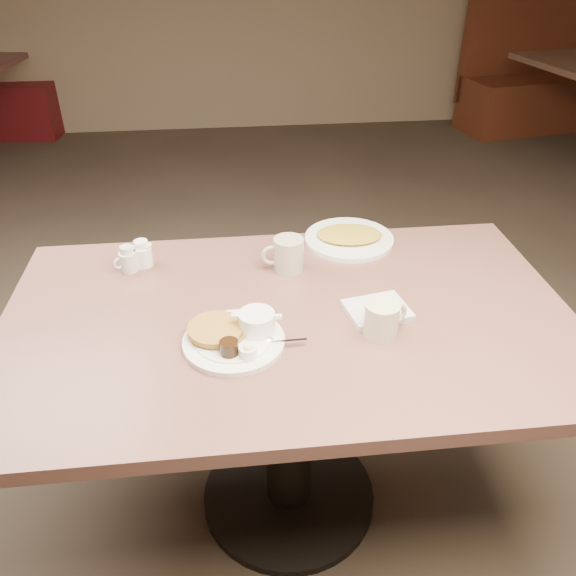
{
  "coord_description": "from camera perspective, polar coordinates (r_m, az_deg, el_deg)",
  "views": [
    {
      "loc": [
        -0.14,
        -1.22,
        1.63
      ],
      "look_at": [
        0.0,
        0.02,
        0.82
      ],
      "focal_mm": 35.89,
      "sensor_mm": 36.0,
      "label": 1
    }
  ],
  "objects": [
    {
      "name": "booth_back_right",
      "position": [
        5.74,
        23.78,
        18.21
      ],
      "size": [
        1.55,
        1.73,
        1.12
      ],
      "color": "#5B2918",
      "rests_on": "ground"
    },
    {
      "name": "main_plate",
      "position": [
        1.41,
        -5.19,
        -4.63
      ],
      "size": [
        0.32,
        0.28,
        0.07
      ],
      "color": "white",
      "rests_on": "diner_table"
    },
    {
      "name": "room",
      "position": [
        1.25,
        0.11,
        22.36
      ],
      "size": [
        7.04,
        8.04,
        2.84
      ],
      "color": "#4C3F33",
      "rests_on": "ground"
    },
    {
      "name": "creamer_left",
      "position": [
        1.74,
        -15.59,
        2.71
      ],
      "size": [
        0.07,
        0.06,
        0.08
      ],
      "color": "silver",
      "rests_on": "diner_table"
    },
    {
      "name": "coffee_mug_near",
      "position": [
        1.44,
        9.34,
        -3.03
      ],
      "size": [
        0.13,
        0.11,
        0.09
      ],
      "color": "beige",
      "rests_on": "diner_table"
    },
    {
      "name": "coffee_mug_far",
      "position": [
        1.68,
        -0.05,
        3.35
      ],
      "size": [
        0.13,
        0.09,
        0.1
      ],
      "color": "#BDB4A2",
      "rests_on": "diner_table"
    },
    {
      "name": "hash_plate",
      "position": [
        1.86,
        6.08,
        5.01
      ],
      "size": [
        0.31,
        0.31,
        0.04
      ],
      "color": "white",
      "rests_on": "diner_table"
    },
    {
      "name": "diner_table",
      "position": [
        1.62,
        0.08,
        -7.53
      ],
      "size": [
        1.5,
        0.9,
        0.75
      ],
      "color": "#84564C",
      "rests_on": "ground"
    },
    {
      "name": "napkin",
      "position": [
        1.53,
        8.81,
        -2.21
      ],
      "size": [
        0.18,
        0.16,
        0.02
      ],
      "color": "silver",
      "rests_on": "diner_table"
    },
    {
      "name": "creamer_right",
      "position": [
        1.76,
        -14.27,
        3.29
      ],
      "size": [
        0.08,
        0.06,
        0.08
      ],
      "color": "white",
      "rests_on": "diner_table"
    }
  ]
}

